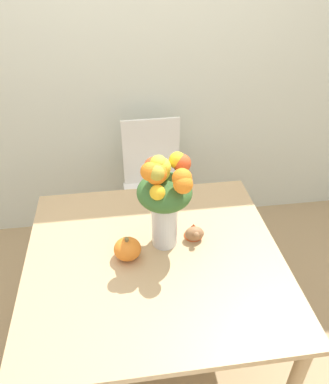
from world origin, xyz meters
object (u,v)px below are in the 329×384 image
(turkey_figurine, at_px, (194,231))
(dining_chair_near_window, at_px, (154,188))
(flower_vase, at_px, (165,195))
(pumpkin, at_px, (127,249))

(turkey_figurine, bearing_deg, dining_chair_near_window, 97.45)
(flower_vase, xyz_separation_m, dining_chair_near_window, (0.04, 0.83, -0.54))
(flower_vase, xyz_separation_m, turkey_figurine, (0.15, 0.02, -0.25))
(flower_vase, height_order, turkey_figurine, flower_vase)
(pumpkin, bearing_deg, flower_vase, 21.65)
(dining_chair_near_window, bearing_deg, pumpkin, -104.74)
(dining_chair_near_window, bearing_deg, turkey_figurine, -83.50)
(flower_vase, bearing_deg, pumpkin, -158.35)
(flower_vase, relative_size, dining_chair_near_window, 0.50)
(turkey_figurine, bearing_deg, pumpkin, -164.81)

